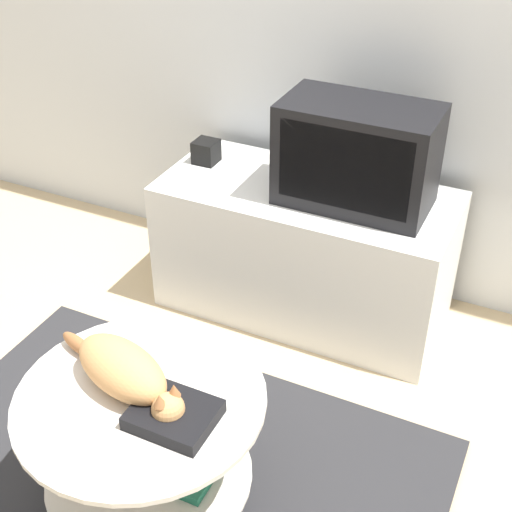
{
  "coord_description": "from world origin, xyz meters",
  "views": [
    {
      "loc": [
        0.96,
        -1.26,
        1.97
      ],
      "look_at": [
        0.11,
        0.52,
        0.64
      ],
      "focal_mm": 50.0,
      "sensor_mm": 36.0,
      "label": 1
    }
  ],
  "objects_px": {
    "tv": "(357,155)",
    "dvd_box": "(174,415)",
    "speaker": "(206,152)",
    "cat": "(125,371)"
  },
  "relations": [
    {
      "from": "tv",
      "to": "dvd_box",
      "type": "height_order",
      "value": "tv"
    },
    {
      "from": "dvd_box",
      "to": "cat",
      "type": "bearing_deg",
      "value": 166.14
    },
    {
      "from": "speaker",
      "to": "cat",
      "type": "relative_size",
      "value": 0.19
    },
    {
      "from": "tv",
      "to": "dvd_box",
      "type": "bearing_deg",
      "value": -94.13
    },
    {
      "from": "tv",
      "to": "speaker",
      "type": "distance_m",
      "value": 0.71
    },
    {
      "from": "tv",
      "to": "dvd_box",
      "type": "xyz_separation_m",
      "value": [
        -0.09,
        -1.22,
        -0.27
      ]
    },
    {
      "from": "speaker",
      "to": "cat",
      "type": "height_order",
      "value": "speaker"
    },
    {
      "from": "tv",
      "to": "speaker",
      "type": "height_order",
      "value": "tv"
    },
    {
      "from": "cat",
      "to": "dvd_box",
      "type": "bearing_deg",
      "value": 3.16
    },
    {
      "from": "cat",
      "to": "tv",
      "type": "bearing_deg",
      "value": 93.88
    }
  ]
}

